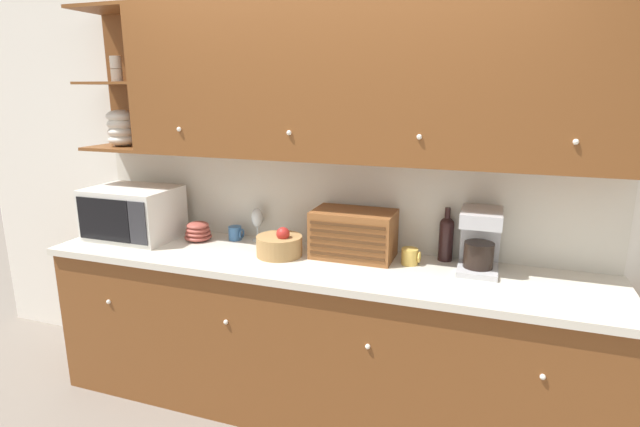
{
  "coord_description": "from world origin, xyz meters",
  "views": [
    {
      "loc": [
        0.91,
        -2.77,
        1.87
      ],
      "look_at": [
        0.0,
        -0.22,
        1.18
      ],
      "focal_mm": 28.0,
      "sensor_mm": 36.0,
      "label": 1
    }
  ],
  "objects": [
    {
      "name": "ground_plane",
      "position": [
        0.0,
        0.0,
        0.0
      ],
      "size": [
        24.0,
        24.0,
        0.0
      ],
      "primitive_type": "plane",
      "color": "slate"
    },
    {
      "name": "mug_blue_second",
      "position": [
        0.51,
        -0.19,
        0.98
      ],
      "size": [
        0.1,
        0.09,
        0.09
      ],
      "color": "gold",
      "rests_on": "counter_unit"
    },
    {
      "name": "bowl_stack_on_counter",
      "position": [
        -0.82,
        -0.2,
        0.99
      ],
      "size": [
        0.17,
        0.17,
        0.12
      ],
      "color": "#9E473D",
      "rests_on": "counter_unit"
    },
    {
      "name": "microwave",
      "position": [
        -1.23,
        -0.29,
        1.1
      ],
      "size": [
        0.53,
        0.4,
        0.32
      ],
      "color": "silver",
      "rests_on": "counter_unit"
    },
    {
      "name": "mug",
      "position": [
        -0.6,
        -0.11,
        0.98
      ],
      "size": [
        0.09,
        0.08,
        0.09
      ],
      "color": "#38669E",
      "rests_on": "counter_unit"
    },
    {
      "name": "bread_box",
      "position": [
        0.19,
        -0.17,
        1.07
      ],
      "size": [
        0.46,
        0.28,
        0.27
      ],
      "color": "brown",
      "rests_on": "counter_unit"
    },
    {
      "name": "upper_cabinets",
      "position": [
        0.16,
        -0.17,
        1.91
      ],
      "size": [
        3.13,
        0.35,
        0.86
      ],
      "color": "brown",
      "rests_on": "backsplash_panel"
    },
    {
      "name": "wall_back",
      "position": [
        0.0,
        0.03,
        1.3
      ],
      "size": [
        5.53,
        0.06,
        2.6
      ],
      "color": "white",
      "rests_on": "ground_plane"
    },
    {
      "name": "fruit_basket",
      "position": [
        -0.22,
        -0.3,
        1.0
      ],
      "size": [
        0.26,
        0.26,
        0.18
      ],
      "color": "#A87F4C",
      "rests_on": "counter_unit"
    },
    {
      "name": "wine_glass",
      "position": [
        -0.46,
        -0.08,
        1.08
      ],
      "size": [
        0.07,
        0.07,
        0.21
      ],
      "color": "silver",
      "rests_on": "counter_unit"
    },
    {
      "name": "coffee_maker",
      "position": [
        0.86,
        -0.15,
        1.11
      ],
      "size": [
        0.2,
        0.28,
        0.33
      ],
      "color": "#B7B7BC",
      "rests_on": "counter_unit"
    },
    {
      "name": "counter_unit",
      "position": [
        0.0,
        -0.31,
        0.47
      ],
      "size": [
        3.15,
        0.65,
        0.94
      ],
      "color": "brown",
      "rests_on": "ground_plane"
    },
    {
      "name": "wine_bottle",
      "position": [
        0.68,
        -0.06,
        1.07
      ],
      "size": [
        0.08,
        0.08,
        0.3
      ],
      "color": "black",
      "rests_on": "counter_unit"
    },
    {
      "name": "backsplash_panel",
      "position": [
        0.0,
        -0.01,
        1.21
      ],
      "size": [
        3.13,
        0.01,
        0.55
      ],
      "color": "silver",
      "rests_on": "counter_unit"
    }
  ]
}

